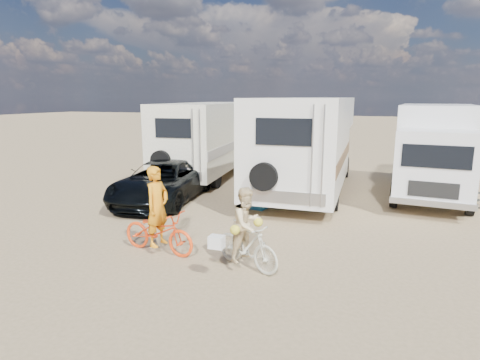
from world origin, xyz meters
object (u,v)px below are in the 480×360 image
(bike_man, at_px, (158,231))
(bike_woman, at_px, (247,245))
(dark_suv, at_px, (162,182))
(cooler, at_px, (257,201))
(rv_left, at_px, (207,140))
(rv_main, at_px, (308,144))
(rider_woman, at_px, (247,233))
(box_truck, at_px, (434,153))
(rider_man, at_px, (158,214))
(crate, at_px, (325,204))

(bike_man, bearing_deg, bike_woman, -86.10)
(dark_suv, relative_size, bike_woman, 2.96)
(bike_man, height_order, cooler, bike_man)
(rv_left, distance_m, dark_suv, 4.63)
(cooler, bearing_deg, rv_left, 141.98)
(rv_main, xyz_separation_m, dark_suv, (-4.27, -3.62, -1.06))
(bike_woman, distance_m, rider_woman, 0.28)
(box_truck, distance_m, cooler, 6.45)
(rider_man, height_order, cooler, rider_man)
(bike_man, xyz_separation_m, rider_woman, (2.18, -0.13, 0.28))
(box_truck, bearing_deg, bike_woman, -113.35)
(bike_woman, height_order, cooler, bike_woman)
(rv_left, relative_size, bike_man, 3.81)
(rider_man, xyz_separation_m, crate, (3.06, 4.89, -0.72))
(box_truck, bearing_deg, bike_man, -124.90)
(bike_woman, height_order, rider_woman, rider_woman)
(box_truck, height_order, cooler, box_truck)
(bike_woman, relative_size, cooler, 2.86)
(rv_main, relative_size, bike_man, 4.95)
(dark_suv, relative_size, rider_man, 2.68)
(rv_main, distance_m, crate, 3.37)
(rv_left, xyz_separation_m, dark_suv, (0.40, -4.51, -0.94))
(cooler, xyz_separation_m, crate, (2.07, 0.60, -0.04))
(rv_main, xyz_separation_m, bike_woman, (0.23, -7.81, -1.24))
(rv_left, xyz_separation_m, rider_woman, (4.91, -8.70, -0.85))
(rv_main, distance_m, bike_woman, 7.91)
(rider_man, distance_m, rider_woman, 2.19)
(bike_woman, relative_size, rider_woman, 1.07)
(dark_suv, distance_m, bike_man, 4.68)
(rv_left, bearing_deg, rider_woman, -66.51)
(box_truck, xyz_separation_m, crate, (-3.25, -2.78, -1.42))
(rv_left, height_order, bike_woman, rv_left)
(cooler, bearing_deg, box_truck, 43.47)
(rv_left, relative_size, box_truck, 1.19)
(rv_left, distance_m, bike_man, 9.06)
(box_truck, xyz_separation_m, bike_woman, (-4.13, -7.81, -1.12))
(box_truck, bearing_deg, crate, -134.92)
(box_truck, height_order, rider_man, box_truck)
(rider_man, bearing_deg, crate, -24.63)
(bike_man, relative_size, cooler, 3.28)
(rider_man, bearing_deg, rider_woman, -86.10)
(rv_left, distance_m, box_truck, 9.08)
(rv_main, xyz_separation_m, box_truck, (4.36, 0.00, -0.12))
(dark_suv, distance_m, rider_woman, 6.15)
(rv_main, xyz_separation_m, bike_man, (-1.95, -7.68, -1.24))
(rv_main, distance_m, box_truck, 4.36)
(rider_man, distance_m, crate, 5.81)
(box_truck, relative_size, rider_woman, 3.91)
(box_truck, height_order, bike_woman, box_truck)
(rv_left, xyz_separation_m, rider_man, (2.73, -8.57, -0.71))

